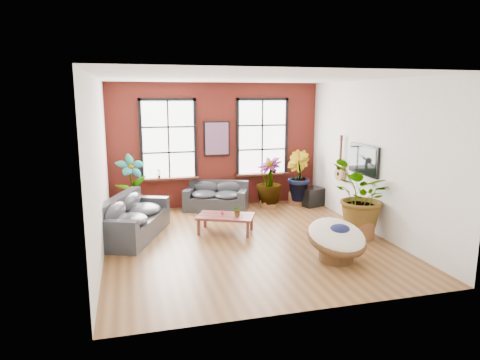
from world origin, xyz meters
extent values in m
cube|color=brown|center=(0.00, 0.00, -0.01)|extent=(6.00, 6.50, 0.02)
cube|color=white|center=(0.00, 0.00, 3.51)|extent=(6.00, 6.50, 0.02)
cube|color=#521713|center=(0.00, 3.26, 1.75)|extent=(6.00, 0.02, 3.50)
cube|color=silver|center=(0.00, -3.26, 1.75)|extent=(6.00, 0.02, 3.50)
cube|color=silver|center=(-3.01, 0.00, 1.75)|extent=(0.02, 6.50, 3.50)
cube|color=silver|center=(3.01, 0.00, 1.75)|extent=(0.02, 6.50, 3.50)
cube|color=white|center=(-1.35, 3.20, 1.95)|extent=(1.40, 0.02, 2.10)
cube|color=black|center=(-1.35, 3.13, 0.87)|extent=(1.60, 0.22, 0.06)
cube|color=white|center=(1.35, 3.20, 1.95)|extent=(1.40, 0.02, 2.10)
cube|color=black|center=(1.35, 3.13, 0.87)|extent=(1.60, 0.22, 0.06)
cube|color=#2B2E34|center=(-0.13, 2.72, 0.20)|extent=(1.91, 1.44, 0.39)
cube|color=#2B2E34|center=(-0.01, 3.01, 0.59)|extent=(1.67, 0.86, 0.40)
cube|color=#2B2E34|center=(-0.83, 3.01, 0.49)|extent=(0.52, 0.85, 0.20)
cube|color=#2B2E34|center=(0.57, 2.42, 0.49)|extent=(0.52, 0.85, 0.20)
ellipsoid|color=#2B2E34|center=(-0.45, 2.80, 0.45)|extent=(0.94, 0.93, 0.22)
ellipsoid|color=#2B2E34|center=(-0.36, 3.02, 0.59)|extent=(0.75, 0.49, 0.38)
ellipsoid|color=#2B2E34|center=(0.15, 2.55, 0.45)|extent=(0.94, 0.93, 0.22)
ellipsoid|color=#2B2E34|center=(0.25, 2.77, 0.59)|extent=(0.75, 0.49, 0.38)
cube|color=#2B2E34|center=(-2.39, 0.91, 0.23)|extent=(1.77, 2.50, 0.45)
cube|color=#2B2E34|center=(-2.73, 1.04, 0.68)|extent=(1.09, 2.23, 0.46)
cube|color=#2B2E34|center=(-2.78, -0.05, 0.57)|extent=(0.98, 0.58, 0.24)
cube|color=#2B2E34|center=(-2.00, 1.87, 0.57)|extent=(0.98, 0.58, 0.24)
ellipsoid|color=#2B2E34|center=(-2.51, 0.46, 0.52)|extent=(1.13, 1.24, 0.26)
ellipsoid|color=#2B2E34|center=(-2.77, 0.57, 0.68)|extent=(0.62, 1.03, 0.44)
ellipsoid|color=#2B2E34|center=(-2.17, 1.31, 0.52)|extent=(1.13, 1.24, 0.26)
ellipsoid|color=#2B2E34|center=(-2.42, 1.42, 0.68)|extent=(0.62, 1.03, 0.44)
cube|color=#5C2521|center=(-0.32, 0.70, 0.38)|extent=(1.47, 1.20, 0.05)
cube|color=black|center=(-0.37, 0.59, 0.41)|extent=(1.17, 0.54, 0.00)
cube|color=black|center=(-0.27, 0.81, 0.41)|extent=(1.17, 0.54, 0.00)
cube|color=#5C2521|center=(-0.96, 0.67, 0.18)|extent=(0.08, 0.08, 0.36)
cube|color=#5C2521|center=(0.08, 0.20, 0.18)|extent=(0.08, 0.08, 0.36)
cube|color=#5C2521|center=(-0.71, 1.20, 0.18)|extent=(0.08, 0.08, 0.36)
cube|color=#5C2521|center=(0.32, 0.74, 0.18)|extent=(0.08, 0.08, 0.36)
cylinder|color=#BF2F53|center=(-0.38, 0.78, 0.45)|extent=(0.10, 0.10, 0.08)
cylinder|color=brown|center=(1.36, -1.54, 0.13)|extent=(0.78, 0.78, 0.26)
torus|color=brown|center=(1.36, -1.54, 0.44)|extent=(1.34, 1.34, 0.52)
ellipsoid|color=white|center=(1.36, -1.54, 0.51)|extent=(1.30, 1.36, 0.71)
ellipsoid|color=#161B47|center=(1.37, -1.60, 0.64)|extent=(0.50, 0.43, 0.20)
cube|color=black|center=(0.00, 3.19, 1.95)|extent=(0.74, 0.04, 0.98)
cube|color=#0C7F8C|center=(0.00, 3.16, 1.95)|extent=(0.66, 0.02, 0.90)
cube|color=black|center=(2.95, 0.30, 1.65)|extent=(0.06, 1.25, 0.72)
cube|color=black|center=(2.92, 0.30, 1.65)|extent=(0.01, 1.15, 0.62)
cylinder|color=#B27F4C|center=(2.90, 1.35, 1.13)|extent=(0.09, 0.38, 0.38)
cylinder|color=#B27F4C|center=(2.90, 1.35, 1.38)|extent=(0.09, 0.30, 0.30)
cylinder|color=black|center=(2.90, 1.35, 1.13)|extent=(0.09, 0.11, 0.11)
cube|color=black|center=(2.90, 1.35, 1.75)|extent=(0.04, 0.05, 0.55)
cube|color=black|center=(2.90, 1.35, 2.07)|extent=(0.06, 0.06, 0.14)
cube|color=black|center=(2.65, 2.50, 0.26)|extent=(0.76, 0.69, 0.52)
cylinder|color=brown|center=(-2.40, 2.67, 0.19)|extent=(0.64, 0.64, 0.39)
cylinder|color=brown|center=(2.29, 2.71, 0.19)|extent=(0.53, 0.53, 0.38)
cylinder|color=brown|center=(2.55, -0.45, 0.21)|extent=(0.61, 0.61, 0.41)
cylinder|color=brown|center=(1.36, 2.60, 0.17)|extent=(0.50, 0.50, 0.35)
imported|color=#2E4F15|center=(-2.39, 2.69, 0.90)|extent=(0.92, 0.76, 1.50)
imported|color=#2E4F15|center=(2.27, 2.70, 0.87)|extent=(0.75, 0.88, 1.44)
imported|color=#2E4F15|center=(2.52, -0.42, 0.94)|extent=(1.87, 1.86, 1.57)
imported|color=#2E4F15|center=(1.38, 2.60, 0.79)|extent=(0.99, 0.99, 1.30)
imported|color=#2E4F15|center=(-0.06, 0.58, 0.54)|extent=(0.28, 0.26, 0.26)
imported|color=#2E4F15|center=(-1.65, 3.13, 1.04)|extent=(0.17, 0.17, 0.27)
imported|color=#2E4F15|center=(1.70, 3.13, 1.04)|extent=(0.19, 0.19, 0.27)
camera|label=1|loc=(-2.42, -8.64, 3.13)|focal=32.00mm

